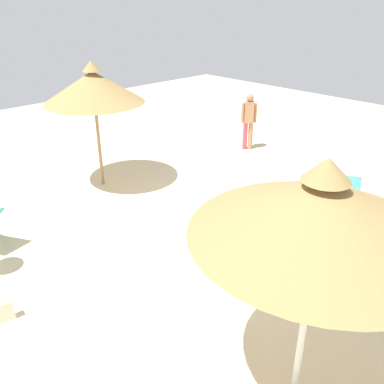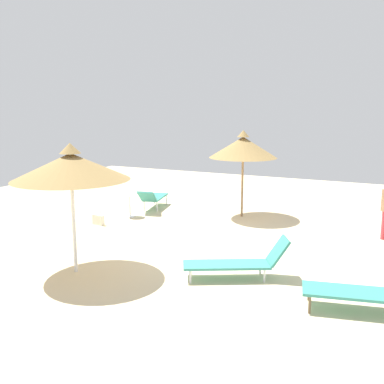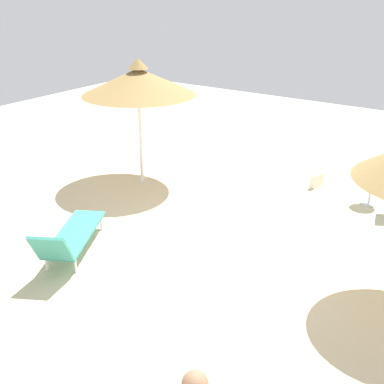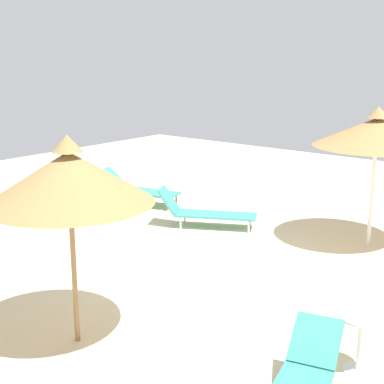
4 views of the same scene
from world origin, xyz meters
name	(u,v)px [view 1 (image 1 of 4)]	position (x,y,z in m)	size (l,w,h in m)	color
ground	(218,232)	(0.00, 0.00, -0.05)	(24.00, 24.00, 0.10)	beige
parasol_umbrella_near_left	(322,208)	(-1.93, -2.97, 2.30)	(2.46, 2.46, 2.79)	white
parasol_umbrella_center	(93,87)	(-0.41, 3.33, 2.27)	(2.18, 2.18, 2.81)	olive
lounge_chair_near_right	(343,221)	(1.38, -1.76, 0.37)	(2.18, 1.52, 0.87)	teal
person_standing_front	(249,119)	(3.97, 2.53, 0.90)	(0.34, 0.34, 1.60)	#A57554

